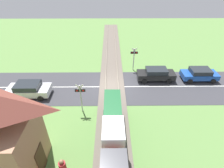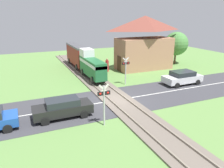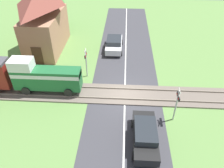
{
  "view_description": "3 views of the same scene",
  "coord_description": "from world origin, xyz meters",
  "px_view_note": "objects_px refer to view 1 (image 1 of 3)",
  "views": [
    {
      "loc": [
        0.15,
        16.0,
        11.42
      ],
      "look_at": [
        0.0,
        1.17,
        1.2
      ],
      "focal_mm": 28.0,
      "sensor_mm": 36.0,
      "label": 1
    },
    {
      "loc": [
        -7.79,
        -16.65,
        7.47
      ],
      "look_at": [
        0.0,
        1.17,
        1.2
      ],
      "focal_mm": 35.0,
      "sensor_mm": 36.0,
      "label": 2
    },
    {
      "loc": [
        -15.24,
        0.26,
        12.78
      ],
      "look_at": [
        0.0,
        1.17,
        1.2
      ],
      "focal_mm": 35.0,
      "sensor_mm": 36.0,
      "label": 3
    }
  ],
  "objects_px": {
    "car_near_crossing": "(156,74)",
    "crossing_signal_east_approach": "(81,94)",
    "car_far_side": "(29,89)",
    "car_behind_queue": "(199,74)",
    "crossing_signal_west_approach": "(134,56)"
  },
  "relations": [
    {
      "from": "car_near_crossing",
      "to": "car_far_side",
      "type": "xyz_separation_m",
      "value": [
        13.76,
        2.88,
        0.0
      ]
    },
    {
      "from": "car_near_crossing",
      "to": "car_far_side",
      "type": "bearing_deg",
      "value": 11.82
    },
    {
      "from": "car_far_side",
      "to": "crossing_signal_west_approach",
      "type": "distance_m",
      "value": 12.61
    },
    {
      "from": "car_near_crossing",
      "to": "car_behind_queue",
      "type": "relative_size",
      "value": 1.06
    },
    {
      "from": "crossing_signal_east_approach",
      "to": "car_behind_queue",
      "type": "bearing_deg",
      "value": -157.97
    },
    {
      "from": "car_near_crossing",
      "to": "crossing_signal_west_approach",
      "type": "relative_size",
      "value": 1.43
    },
    {
      "from": "car_behind_queue",
      "to": "crossing_signal_east_approach",
      "type": "xyz_separation_m",
      "value": [
        13.11,
        5.3,
        1.2
      ]
    },
    {
      "from": "car_near_crossing",
      "to": "car_behind_queue",
      "type": "bearing_deg",
      "value": 180.0
    },
    {
      "from": "car_far_side",
      "to": "crossing_signal_east_approach",
      "type": "distance_m",
      "value": 6.39
    },
    {
      "from": "car_near_crossing",
      "to": "car_behind_queue",
      "type": "xyz_separation_m",
      "value": [
        -5.14,
        0.0,
        -0.03
      ]
    },
    {
      "from": "car_far_side",
      "to": "crossing_signal_east_approach",
      "type": "height_order",
      "value": "crossing_signal_east_approach"
    },
    {
      "from": "car_near_crossing",
      "to": "crossing_signal_east_approach",
      "type": "distance_m",
      "value": 9.64
    },
    {
      "from": "crossing_signal_west_approach",
      "to": "crossing_signal_east_approach",
      "type": "bearing_deg",
      "value": 54.16
    },
    {
      "from": "car_behind_queue",
      "to": "crossing_signal_east_approach",
      "type": "height_order",
      "value": "crossing_signal_east_approach"
    },
    {
      "from": "car_near_crossing",
      "to": "crossing_signal_east_approach",
      "type": "height_order",
      "value": "crossing_signal_east_approach"
    }
  ]
}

